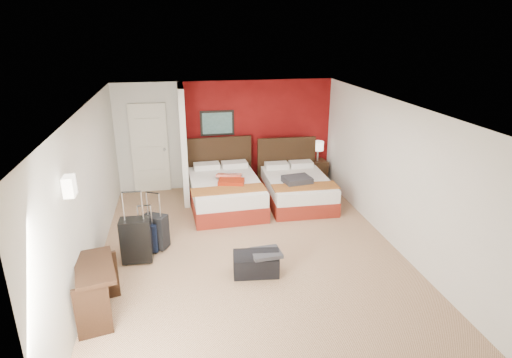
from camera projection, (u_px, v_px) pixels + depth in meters
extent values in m
plane|color=tan|center=(250.00, 250.00, 7.37)|extent=(6.50, 6.50, 0.00)
cube|color=silver|center=(226.00, 135.00, 9.95)|extent=(5.00, 0.04, 2.50)
cube|color=silver|center=(89.00, 192.00, 6.51)|extent=(0.04, 6.50, 2.50)
cube|color=black|center=(217.00, 123.00, 9.76)|extent=(0.78, 0.03, 0.58)
cube|color=white|center=(69.00, 186.00, 4.93)|extent=(0.12, 0.20, 0.24)
cube|color=maroon|center=(258.00, 134.00, 10.06)|extent=(3.50, 0.04, 2.50)
cube|color=silver|center=(183.00, 144.00, 9.19)|extent=(0.12, 1.20, 2.50)
cube|color=silver|center=(150.00, 148.00, 9.68)|extent=(0.82, 0.06, 2.05)
cube|color=silver|center=(225.00, 193.00, 9.02)|extent=(1.52, 2.10, 0.61)
cube|color=silver|center=(297.00, 190.00, 9.27)|extent=(1.35, 1.91, 0.56)
cube|color=#A5260E|center=(230.00, 179.00, 8.83)|extent=(0.68, 0.82, 0.09)
cube|color=#35353A|center=(297.00, 180.00, 8.85)|extent=(0.61, 0.52, 0.13)
cube|color=black|center=(317.00, 172.00, 10.36)|extent=(0.46, 0.46, 0.59)
cylinder|color=silver|center=(318.00, 151.00, 10.18)|extent=(0.32, 0.32, 0.47)
cube|color=black|center=(137.00, 242.00, 6.89)|extent=(0.49, 0.32, 0.72)
cube|color=black|center=(156.00, 233.00, 7.32)|extent=(0.47, 0.41, 0.59)
cube|color=black|center=(147.00, 239.00, 7.20)|extent=(0.36, 0.22, 0.49)
cube|color=black|center=(256.00, 264.00, 6.59)|extent=(0.73, 0.44, 0.35)
cube|color=#353539|center=(266.00, 253.00, 6.50)|extent=(0.47, 0.41, 0.06)
cube|color=black|center=(98.00, 291.00, 5.55)|extent=(0.65, 1.01, 0.78)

